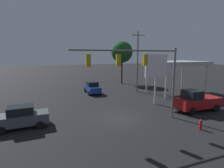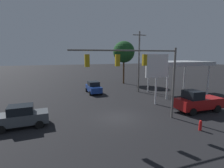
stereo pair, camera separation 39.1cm
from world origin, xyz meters
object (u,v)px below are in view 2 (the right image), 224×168
(utility_pole, at_px, (139,61))
(sedan_waiting, at_px, (21,116))
(fire_hydrant, at_px, (200,125))
(pickup_parked, at_px, (198,102))
(traffic_signal_assembly, at_px, (139,66))
(street_tree, at_px, (124,52))
(sedan_far, at_px, (94,87))
(price_sign, at_px, (157,68))

(utility_pole, xyz_separation_m, sedan_waiting, (16.51, 9.73, -4.33))
(fire_hydrant, bearing_deg, pickup_parked, -132.58)
(sedan_waiting, bearing_deg, traffic_signal_assembly, 163.35)
(sedan_waiting, bearing_deg, pickup_parked, 171.40)
(pickup_parked, xyz_separation_m, fire_hydrant, (3.68, 4.01, -0.67))
(sedan_waiting, height_order, street_tree, street_tree)
(utility_pole, relative_size, sedan_far, 2.26)
(price_sign, xyz_separation_m, pickup_parked, (-2.80, 3.99, -3.53))
(sedan_waiting, bearing_deg, price_sign, -174.50)
(sedan_waiting, bearing_deg, utility_pole, -152.52)
(traffic_signal_assembly, xyz_separation_m, street_tree, (-7.62, -21.21, 1.61))
(sedan_far, bearing_deg, price_sign, 32.47)
(utility_pole, relative_size, sedan_waiting, 2.23)
(traffic_signal_assembly, bearing_deg, pickup_parked, -174.88)
(sedan_far, bearing_deg, pickup_parked, 33.08)
(sedan_far, bearing_deg, utility_pole, 77.37)
(sedan_waiting, distance_m, fire_hydrant, 15.26)
(pickup_parked, relative_size, fire_hydrant, 5.93)
(traffic_signal_assembly, bearing_deg, street_tree, -109.77)
(street_tree, distance_m, fire_hydrant, 25.58)
(sedan_waiting, xyz_separation_m, street_tree, (-17.67, -18.78, 5.88))
(utility_pole, distance_m, pickup_parked, 12.27)
(pickup_parked, distance_m, sedan_waiting, 17.89)
(price_sign, bearing_deg, pickup_parked, 125.02)
(sedan_waiting, xyz_separation_m, sedan_far, (-9.12, -11.31, 0.00))
(traffic_signal_assembly, distance_m, fire_hydrant, 7.11)
(utility_pole, xyz_separation_m, price_sign, (1.50, 7.48, -0.64))
(pickup_parked, bearing_deg, sedan_far, -55.69)
(price_sign, bearing_deg, sedan_far, -56.96)
(traffic_signal_assembly, bearing_deg, sedan_far, -86.17)
(utility_pole, bearing_deg, sedan_waiting, 30.51)
(street_tree, bearing_deg, traffic_signal_assembly, 70.23)
(sedan_waiting, relative_size, fire_hydrant, 5.10)
(utility_pole, bearing_deg, street_tree, -97.28)
(pickup_parked, relative_size, sedan_far, 1.18)
(street_tree, bearing_deg, sedan_waiting, 46.75)
(traffic_signal_assembly, bearing_deg, sedan_waiting, -13.62)
(traffic_signal_assembly, height_order, fire_hydrant, traffic_signal_assembly)
(price_sign, bearing_deg, fire_hydrant, 83.69)
(price_sign, height_order, sedan_far, price_sign)
(sedan_waiting, height_order, sedan_far, same)
(price_sign, relative_size, sedan_waiting, 1.41)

